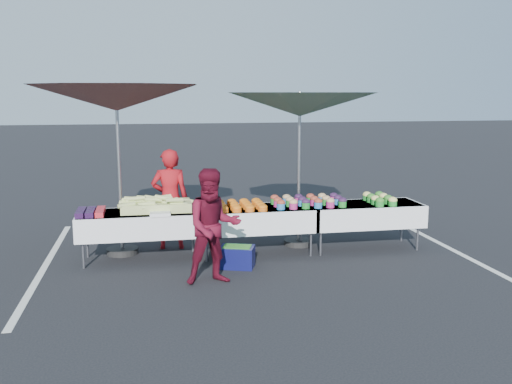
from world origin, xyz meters
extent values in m
plane|color=black|center=(0.00, 0.00, 0.00)|extent=(80.00, 80.00, 0.00)
cube|color=silver|center=(-3.20, 0.00, 0.00)|extent=(0.10, 5.00, 0.00)
cube|color=silver|center=(3.20, 0.00, 0.00)|extent=(0.10, 5.00, 0.00)
cube|color=white|center=(-1.80, 0.00, 0.73)|extent=(1.80, 0.75, 0.04)
cube|color=white|center=(-1.80, 0.00, 0.57)|extent=(1.86, 0.81, 0.36)
cylinder|color=slate|center=(-2.62, -0.29, 0.20)|extent=(0.04, 0.04, 0.39)
cylinder|color=slate|center=(-2.62, 0.29, 0.20)|extent=(0.04, 0.04, 0.39)
cylinder|color=slate|center=(-0.98, -0.29, 0.20)|extent=(0.04, 0.04, 0.39)
cylinder|color=slate|center=(-0.98, 0.29, 0.20)|extent=(0.04, 0.04, 0.39)
cube|color=white|center=(0.00, 0.00, 0.73)|extent=(1.80, 0.75, 0.04)
cube|color=white|center=(0.00, 0.00, 0.57)|extent=(1.86, 0.81, 0.36)
cylinder|color=slate|center=(-0.82, -0.29, 0.20)|extent=(0.04, 0.04, 0.39)
cylinder|color=slate|center=(-0.82, 0.29, 0.20)|extent=(0.04, 0.04, 0.39)
cylinder|color=slate|center=(0.82, -0.29, 0.20)|extent=(0.04, 0.04, 0.39)
cylinder|color=slate|center=(0.82, 0.29, 0.20)|extent=(0.04, 0.04, 0.39)
cube|color=white|center=(1.80, 0.00, 0.73)|extent=(1.80, 0.75, 0.04)
cube|color=white|center=(1.80, 0.00, 0.57)|extent=(1.86, 0.81, 0.36)
cylinder|color=slate|center=(0.98, -0.29, 0.20)|extent=(0.04, 0.04, 0.39)
cylinder|color=slate|center=(0.98, 0.29, 0.20)|extent=(0.04, 0.04, 0.39)
cylinder|color=slate|center=(2.62, -0.29, 0.20)|extent=(0.04, 0.04, 0.39)
cylinder|color=slate|center=(2.62, 0.29, 0.20)|extent=(0.04, 0.04, 0.39)
cube|color=black|center=(-2.65, -0.27, 0.79)|extent=(0.12, 0.12, 0.08)
cube|color=black|center=(-2.65, -0.13, 0.79)|extent=(0.12, 0.12, 0.08)
cube|color=black|center=(-2.65, 0.01, 0.79)|extent=(0.12, 0.12, 0.08)
cube|color=black|center=(-2.65, 0.15, 0.79)|extent=(0.12, 0.12, 0.08)
cube|color=black|center=(-2.51, -0.27, 0.79)|extent=(0.12, 0.12, 0.08)
cube|color=black|center=(-2.51, -0.13, 0.79)|extent=(0.12, 0.12, 0.08)
cube|color=black|center=(-2.51, 0.01, 0.79)|extent=(0.12, 0.12, 0.08)
cube|color=black|center=(-2.51, 0.15, 0.79)|extent=(0.12, 0.12, 0.08)
cube|color=maroon|center=(-2.37, -0.27, 0.79)|extent=(0.12, 0.12, 0.08)
cube|color=maroon|center=(-2.37, -0.13, 0.79)|extent=(0.12, 0.12, 0.08)
cube|color=maroon|center=(-2.37, 0.01, 0.79)|extent=(0.12, 0.12, 0.08)
cube|color=maroon|center=(-2.37, 0.15, 0.79)|extent=(0.12, 0.12, 0.08)
cube|color=#A1C464|center=(-1.55, 0.05, 0.82)|extent=(1.05, 0.55, 0.14)
cylinder|color=#A1C464|center=(-1.25, 0.20, 0.85)|extent=(0.27, 0.09, 0.10)
cylinder|color=#A1C464|center=(-1.93, 0.10, 0.92)|extent=(0.27, 0.14, 0.07)
cylinder|color=#A1C464|center=(-1.44, -0.06, 0.97)|extent=(0.27, 0.14, 0.09)
cylinder|color=#A1C464|center=(-1.97, 0.08, 0.87)|extent=(0.27, 0.15, 0.10)
cylinder|color=#A1C464|center=(-1.73, -0.01, 0.91)|extent=(0.27, 0.15, 0.08)
cylinder|color=#A1C464|center=(-1.59, 0.09, 0.94)|extent=(0.27, 0.10, 0.10)
cylinder|color=#A1C464|center=(-1.59, -0.03, 0.94)|extent=(0.27, 0.07, 0.08)
cylinder|color=#A1C464|center=(-1.68, -0.13, 0.90)|extent=(0.27, 0.14, 0.09)
cylinder|color=#A1C464|center=(-1.71, 0.25, 0.92)|extent=(0.27, 0.12, 0.08)
cylinder|color=#A1C464|center=(-1.09, 0.14, 0.87)|extent=(0.27, 0.16, 0.08)
cylinder|color=#A1C464|center=(-1.86, 0.01, 0.92)|extent=(0.27, 0.11, 0.07)
cylinder|color=#A1C464|center=(-1.64, -0.18, 0.85)|extent=(0.27, 0.10, 0.07)
cylinder|color=#A1C464|center=(-1.44, 0.19, 0.93)|extent=(0.27, 0.12, 0.08)
cylinder|color=#A1C464|center=(-1.98, -0.17, 0.90)|extent=(0.27, 0.15, 0.08)
cylinder|color=#A1C464|center=(-1.89, 0.09, 0.94)|extent=(0.27, 0.10, 0.08)
cylinder|color=#A1C464|center=(-1.34, 0.00, 0.90)|extent=(0.27, 0.16, 0.10)
cylinder|color=#A1C464|center=(-1.83, -0.02, 0.97)|extent=(0.27, 0.12, 0.09)
cylinder|color=#A1C464|center=(-1.28, -0.18, 0.95)|extent=(0.27, 0.09, 0.07)
cylinder|color=#A1C464|center=(-1.22, -0.15, 0.88)|extent=(0.27, 0.10, 0.09)
cylinder|color=#A1C464|center=(-1.30, -0.09, 0.87)|extent=(0.27, 0.12, 0.09)
cylinder|color=#A1C464|center=(-1.45, 0.28, 0.86)|extent=(0.27, 0.10, 0.08)
cube|color=white|center=(-1.50, -0.30, 0.78)|extent=(0.30, 0.25, 0.05)
cylinder|color=#D35F17|center=(-0.55, -0.28, 0.78)|extent=(0.15, 0.15, 0.05)
ellipsoid|color=red|center=(-0.55, -0.28, 0.81)|extent=(0.15, 0.15, 0.08)
cylinder|color=#D35F17|center=(-0.55, -0.10, 0.78)|extent=(0.15, 0.15, 0.05)
ellipsoid|color=red|center=(-0.55, -0.10, 0.81)|extent=(0.15, 0.15, 0.08)
cylinder|color=#D35F17|center=(-0.55, 0.08, 0.78)|extent=(0.15, 0.15, 0.05)
ellipsoid|color=red|center=(-0.55, 0.08, 0.81)|extent=(0.15, 0.15, 0.08)
cylinder|color=#D35F17|center=(-0.55, 0.26, 0.78)|extent=(0.15, 0.15, 0.05)
ellipsoid|color=red|center=(-0.55, 0.26, 0.81)|extent=(0.15, 0.15, 0.08)
cylinder|color=#D35F17|center=(-0.35, -0.28, 0.78)|extent=(0.15, 0.15, 0.05)
ellipsoid|color=red|center=(-0.35, -0.28, 0.81)|extent=(0.15, 0.15, 0.08)
cylinder|color=#D35F17|center=(-0.35, -0.10, 0.78)|extent=(0.15, 0.15, 0.05)
ellipsoid|color=red|center=(-0.35, -0.10, 0.81)|extent=(0.15, 0.15, 0.08)
cylinder|color=#D35F17|center=(-0.35, 0.08, 0.78)|extent=(0.15, 0.15, 0.05)
ellipsoid|color=red|center=(-0.35, 0.08, 0.81)|extent=(0.15, 0.15, 0.08)
cylinder|color=#D35F17|center=(-0.35, 0.26, 0.78)|extent=(0.15, 0.15, 0.05)
ellipsoid|color=red|center=(-0.35, 0.26, 0.81)|extent=(0.15, 0.15, 0.08)
cylinder|color=#D35F17|center=(-0.15, -0.28, 0.78)|extent=(0.15, 0.15, 0.05)
ellipsoid|color=red|center=(-0.15, -0.28, 0.81)|extent=(0.15, 0.15, 0.08)
cylinder|color=#D35F17|center=(-0.15, -0.10, 0.78)|extent=(0.15, 0.15, 0.05)
ellipsoid|color=red|center=(-0.15, -0.10, 0.81)|extent=(0.15, 0.15, 0.08)
cylinder|color=#D35F17|center=(-0.15, 0.08, 0.78)|extent=(0.15, 0.15, 0.05)
ellipsoid|color=red|center=(-0.15, 0.08, 0.81)|extent=(0.15, 0.15, 0.08)
cylinder|color=#D35F17|center=(-0.15, 0.26, 0.78)|extent=(0.15, 0.15, 0.05)
ellipsoid|color=red|center=(-0.15, 0.26, 0.81)|extent=(0.15, 0.15, 0.08)
cylinder|color=#D35F17|center=(0.05, -0.28, 0.78)|extent=(0.15, 0.15, 0.05)
ellipsoid|color=red|center=(0.05, -0.28, 0.81)|extent=(0.15, 0.15, 0.08)
cylinder|color=#D35F17|center=(0.05, -0.10, 0.78)|extent=(0.15, 0.15, 0.05)
ellipsoid|color=red|center=(0.05, -0.10, 0.81)|extent=(0.15, 0.15, 0.08)
cylinder|color=#D35F17|center=(0.05, 0.08, 0.78)|extent=(0.15, 0.15, 0.05)
ellipsoid|color=red|center=(0.05, 0.08, 0.81)|extent=(0.15, 0.15, 0.08)
cylinder|color=#D35F17|center=(0.05, 0.26, 0.78)|extent=(0.15, 0.15, 0.05)
ellipsoid|color=red|center=(0.05, 0.26, 0.81)|extent=(0.15, 0.15, 0.08)
cylinder|color=#2772B9|center=(0.35, -0.22, 0.80)|extent=(0.13, 0.13, 0.10)
ellipsoid|color=maroon|center=(0.35, -0.22, 0.86)|extent=(0.14, 0.14, 0.10)
cylinder|color=#B32672|center=(0.35, 0.00, 0.80)|extent=(0.13, 0.13, 0.10)
ellipsoid|color=maroon|center=(0.35, 0.00, 0.86)|extent=(0.14, 0.14, 0.10)
cylinder|color=#20832A|center=(0.35, 0.22, 0.80)|extent=(0.13, 0.13, 0.10)
ellipsoid|color=maroon|center=(0.35, 0.22, 0.86)|extent=(0.14, 0.14, 0.10)
cylinder|color=#B32672|center=(0.55, -0.22, 0.80)|extent=(0.13, 0.13, 0.10)
ellipsoid|color=tan|center=(0.55, -0.22, 0.86)|extent=(0.14, 0.14, 0.10)
cylinder|color=#20832A|center=(0.55, 0.00, 0.80)|extent=(0.13, 0.13, 0.10)
ellipsoid|color=tan|center=(0.55, 0.00, 0.86)|extent=(0.14, 0.14, 0.10)
cylinder|color=#2772B9|center=(0.55, 0.22, 0.80)|extent=(0.13, 0.13, 0.10)
ellipsoid|color=tan|center=(0.55, 0.22, 0.86)|extent=(0.14, 0.14, 0.10)
cylinder|color=#20832A|center=(0.75, -0.22, 0.80)|extent=(0.13, 0.13, 0.10)
ellipsoid|color=#2B1331|center=(0.75, -0.22, 0.86)|extent=(0.14, 0.14, 0.10)
cylinder|color=#2772B9|center=(0.75, 0.00, 0.80)|extent=(0.13, 0.13, 0.10)
ellipsoid|color=#2B1331|center=(0.75, 0.00, 0.86)|extent=(0.14, 0.14, 0.10)
cylinder|color=#B32672|center=(0.75, 0.22, 0.80)|extent=(0.13, 0.13, 0.10)
ellipsoid|color=#2B1331|center=(0.75, 0.22, 0.86)|extent=(0.14, 0.14, 0.10)
cylinder|color=#2772B9|center=(0.95, -0.22, 0.80)|extent=(0.13, 0.13, 0.10)
ellipsoid|color=maroon|center=(0.95, -0.22, 0.86)|extent=(0.14, 0.14, 0.10)
cylinder|color=#B32672|center=(0.95, 0.00, 0.80)|extent=(0.13, 0.13, 0.10)
ellipsoid|color=maroon|center=(0.95, 0.00, 0.86)|extent=(0.14, 0.14, 0.10)
cylinder|color=#20832A|center=(0.95, 0.22, 0.80)|extent=(0.13, 0.13, 0.10)
ellipsoid|color=maroon|center=(0.95, 0.22, 0.86)|extent=(0.14, 0.14, 0.10)
cylinder|color=#B32672|center=(1.15, -0.22, 0.80)|extent=(0.13, 0.13, 0.10)
ellipsoid|color=tan|center=(1.15, -0.22, 0.86)|extent=(0.14, 0.14, 0.10)
cylinder|color=#20832A|center=(1.15, 0.00, 0.80)|extent=(0.13, 0.13, 0.10)
ellipsoid|color=tan|center=(1.15, 0.00, 0.86)|extent=(0.14, 0.14, 0.10)
cylinder|color=#2772B9|center=(1.15, 0.22, 0.80)|extent=(0.13, 0.13, 0.10)
ellipsoid|color=tan|center=(1.15, 0.22, 0.86)|extent=(0.14, 0.14, 0.10)
cylinder|color=#20832A|center=(1.35, -0.22, 0.80)|extent=(0.13, 0.13, 0.10)
ellipsoid|color=#2B1331|center=(1.35, -0.22, 0.86)|extent=(0.14, 0.14, 0.10)
cylinder|color=#2772B9|center=(1.35, 0.00, 0.80)|extent=(0.13, 0.13, 0.10)
ellipsoid|color=#2B1331|center=(1.35, 0.00, 0.86)|extent=(0.14, 0.14, 0.10)
cylinder|color=#B32672|center=(1.35, 0.22, 0.80)|extent=(0.13, 0.13, 0.10)
ellipsoid|color=#2B1331|center=(1.35, 0.22, 0.86)|extent=(0.14, 0.14, 0.10)
cylinder|color=#20832A|center=(1.95, -0.28, 0.79)|extent=(0.14, 0.14, 0.08)
ellipsoid|color=#2B721E|center=(1.95, -0.28, 0.84)|extent=(0.14, 0.14, 0.11)
cylinder|color=#20832A|center=(1.95, -0.10, 0.79)|extent=(0.14, 0.14, 0.08)
ellipsoid|color=#D3D55F|center=(1.95, -0.10, 0.84)|extent=(0.14, 0.14, 0.11)
cylinder|color=#20832A|center=(1.95, 0.08, 0.79)|extent=(0.14, 0.14, 0.08)
ellipsoid|color=#2B721E|center=(1.95, 0.08, 0.84)|extent=(0.14, 0.14, 0.11)
cylinder|color=#20832A|center=(1.95, 0.26, 0.79)|extent=(0.14, 0.14, 0.08)
ellipsoid|color=#D3D55F|center=(1.95, 0.26, 0.84)|extent=(0.14, 0.14, 0.11)
cylinder|color=#20832A|center=(2.17, -0.28, 0.79)|extent=(0.14, 0.14, 0.08)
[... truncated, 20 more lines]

